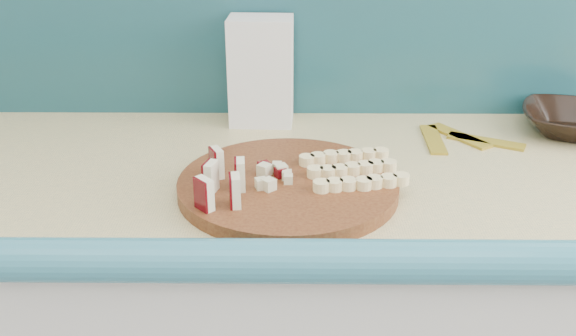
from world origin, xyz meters
The scene contains 7 objects.
cutting_board centered at (0.10, 1.40, 0.92)m, with size 0.35×0.35×0.02m, color #441B0E.
apple_wedges centered at (0.00, 1.35, 0.96)m, with size 0.07×0.14×0.05m.
apple_chunks centered at (0.08, 1.40, 0.94)m, with size 0.05×0.06×0.02m.
banana_slices centered at (0.20, 1.43, 0.94)m, with size 0.17×0.16×0.02m.
brown_bowl centered at (0.65, 1.66, 0.93)m, with size 0.20×0.20×0.05m, color black.
flour_bag centered at (0.04, 1.72, 1.02)m, with size 0.12×0.09×0.21m, color silver.
banana_peel centered at (0.43, 1.63, 0.91)m, with size 0.19×0.16×0.01m.
Camera 1 is at (0.11, 0.49, 1.37)m, focal length 40.00 mm.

